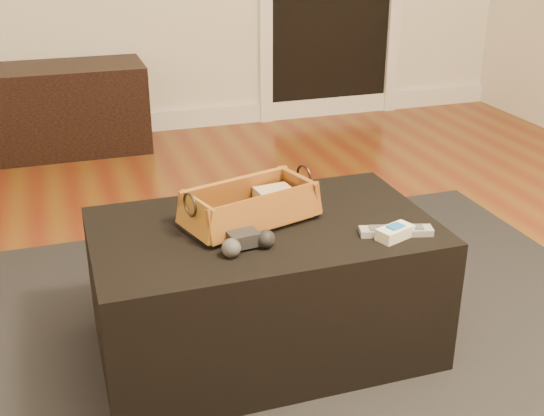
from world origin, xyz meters
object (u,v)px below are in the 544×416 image
object	(u,v)px
cream_gadget	(395,232)
game_controller	(247,242)
ottoman	(264,287)
tv_remote	(247,217)
media_cabinet	(33,111)
silver_remote	(396,231)
wicker_basket	(250,207)

from	to	relation	value
cream_gadget	game_controller	bearing A→B (deg)	171.89
ottoman	tv_remote	distance (m)	0.24
cream_gadget	media_cabinet	bearing A→B (deg)	112.01
ottoman	game_controller	world-z (taller)	game_controller
game_controller	silver_remote	bearing A→B (deg)	-5.03
media_cabinet	silver_remote	bearing A→B (deg)	-67.50
media_cabinet	silver_remote	xyz separation A→B (m)	(0.99, -2.40, 0.20)
ottoman	cream_gadget	xyz separation A→B (m)	(0.32, -0.20, 0.23)
tv_remote	cream_gadget	bearing A→B (deg)	-52.40
game_controller	cream_gadget	size ratio (longest dim) A/B	1.39
ottoman	wicker_basket	bearing A→B (deg)	131.78
wicker_basket	cream_gadget	distance (m)	0.43
wicker_basket	tv_remote	bearing A→B (deg)	-126.68
tv_remote	ottoman	bearing A→B (deg)	-39.45
ottoman	silver_remote	size ratio (longest dim) A/B	4.70
wicker_basket	media_cabinet	bearing A→B (deg)	105.92
ottoman	game_controller	bearing A→B (deg)	-123.25
tv_remote	silver_remote	world-z (taller)	tv_remote
media_cabinet	wicker_basket	distance (m)	2.29
wicker_basket	silver_remote	xyz separation A→B (m)	(0.37, -0.21, -0.04)
media_cabinet	game_controller	world-z (taller)	media_cabinet
silver_remote	wicker_basket	bearing A→B (deg)	150.24
ottoman	cream_gadget	distance (m)	0.44
tv_remote	silver_remote	bearing A→B (deg)	-48.92
tv_remote	game_controller	distance (m)	0.16
ottoman	cream_gadget	bearing A→B (deg)	-31.53
ottoman	silver_remote	xyz separation A→B (m)	(0.34, -0.18, 0.22)
media_cabinet	wicker_basket	size ratio (longest dim) A/B	2.88
silver_remote	cream_gadget	distance (m)	0.03
tv_remote	silver_remote	xyz separation A→B (m)	(0.38, -0.19, -0.01)
media_cabinet	game_controller	bearing A→B (deg)	-76.61
tv_remote	wicker_basket	distance (m)	0.03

